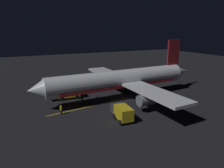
{
  "coord_description": "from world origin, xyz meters",
  "views": [
    {
      "loc": [
        -36.87,
        19.64,
        14.56
      ],
      "look_at": [
        0.0,
        2.0,
        3.5
      ],
      "focal_mm": 31.68,
      "sensor_mm": 36.0,
      "label": 1
    }
  ],
  "objects_px": {
    "traffic_cone_near_left": "(98,97)",
    "traffic_cone_near_right": "(107,97)",
    "baggage_truck": "(66,93)",
    "catering_truck": "(122,113)",
    "ground_crew_worker": "(61,110)",
    "airliner": "(123,80)"
  },
  "relations": [
    {
      "from": "traffic_cone_near_right",
      "to": "ground_crew_worker",
      "type": "bearing_deg",
      "value": 111.78
    },
    {
      "from": "airliner",
      "to": "baggage_truck",
      "type": "distance_m",
      "value": 12.76
    },
    {
      "from": "airliner",
      "to": "traffic_cone_near_left",
      "type": "height_order",
      "value": "airliner"
    },
    {
      "from": "airliner",
      "to": "ground_crew_worker",
      "type": "xyz_separation_m",
      "value": [
        -3.3,
        14.3,
        -3.26
      ]
    },
    {
      "from": "baggage_truck",
      "to": "ground_crew_worker",
      "type": "distance_m",
      "value": 8.5
    },
    {
      "from": "airliner",
      "to": "catering_truck",
      "type": "distance_m",
      "value": 11.6
    },
    {
      "from": "traffic_cone_near_right",
      "to": "traffic_cone_near_left",
      "type": "bearing_deg",
      "value": 55.39
    },
    {
      "from": "baggage_truck",
      "to": "ground_crew_worker",
      "type": "height_order",
      "value": "baggage_truck"
    },
    {
      "from": "traffic_cone_near_left",
      "to": "traffic_cone_near_right",
      "type": "height_order",
      "value": "same"
    },
    {
      "from": "traffic_cone_near_left",
      "to": "catering_truck",
      "type": "bearing_deg",
      "value": 178.28
    },
    {
      "from": "airliner",
      "to": "baggage_truck",
      "type": "xyz_separation_m",
      "value": [
        4.72,
        11.51,
        -2.83
      ]
    },
    {
      "from": "ground_crew_worker",
      "to": "traffic_cone_near_left",
      "type": "height_order",
      "value": "ground_crew_worker"
    },
    {
      "from": "ground_crew_worker",
      "to": "baggage_truck",
      "type": "bearing_deg",
      "value": -19.13
    },
    {
      "from": "catering_truck",
      "to": "traffic_cone_near_left",
      "type": "bearing_deg",
      "value": -1.72
    },
    {
      "from": "baggage_truck",
      "to": "catering_truck",
      "type": "bearing_deg",
      "value": -157.35
    },
    {
      "from": "traffic_cone_near_right",
      "to": "baggage_truck",
      "type": "bearing_deg",
      "value": 66.35
    },
    {
      "from": "airliner",
      "to": "traffic_cone_near_right",
      "type": "xyz_separation_m",
      "value": [
        1.11,
        3.26,
        -3.9
      ]
    },
    {
      "from": "airliner",
      "to": "traffic_cone_near_left",
      "type": "relative_size",
      "value": 71.46
    },
    {
      "from": "airliner",
      "to": "traffic_cone_near_left",
      "type": "distance_m",
      "value": 6.83
    },
    {
      "from": "ground_crew_worker",
      "to": "traffic_cone_near_left",
      "type": "distance_m",
      "value": 10.84
    },
    {
      "from": "ground_crew_worker",
      "to": "traffic_cone_near_right",
      "type": "bearing_deg",
      "value": -68.22
    },
    {
      "from": "airliner",
      "to": "catering_truck",
      "type": "xyz_separation_m",
      "value": [
        -9.82,
        5.45,
        -2.91
      ]
    }
  ]
}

